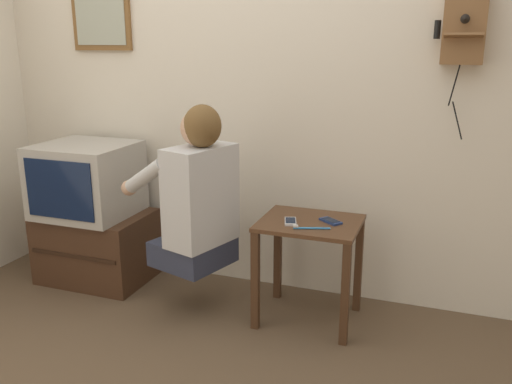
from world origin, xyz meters
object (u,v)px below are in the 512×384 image
object	(u,v)px
television	(87,180)
cell_phone_held	(290,221)
person	(197,194)
wall_phone_antique	(464,24)
toothbrush	(309,228)
framed_picture	(101,12)
cell_phone_spare	(331,221)

from	to	relation	value
television	cell_phone_held	world-z (taller)	television
person	wall_phone_antique	size ratio (longest dim) A/B	1.13
person	television	xyz separation A→B (m)	(-0.84, 0.17, -0.03)
person	cell_phone_held	world-z (taller)	person
cell_phone_held	toothbrush	distance (m)	0.14
television	framed_picture	size ratio (longest dim) A/B	1.20
person	framed_picture	size ratio (longest dim) A/B	1.93
television	cell_phone_spare	world-z (taller)	television
cell_phone_held	cell_phone_spare	distance (m)	0.21
framed_picture	cell_phone_held	world-z (taller)	framed_picture
wall_phone_antique	cell_phone_held	world-z (taller)	wall_phone_antique
framed_picture	toothbrush	bearing A→B (deg)	-17.63
person	television	world-z (taller)	person
wall_phone_antique	person	bearing A→B (deg)	-161.61
framed_picture	cell_phone_spare	world-z (taller)	framed_picture
television	toothbrush	distance (m)	1.48
television	toothbrush	size ratio (longest dim) A/B	3.05
cell_phone_held	television	bearing A→B (deg)	158.29
cell_phone_spare	person	bearing A→B (deg)	138.91
wall_phone_antique	toothbrush	world-z (taller)	wall_phone_antique
cell_phone_held	toothbrush	bearing A→B (deg)	-47.98
television	cell_phone_spare	size ratio (longest dim) A/B	4.15
television	wall_phone_antique	xyz separation A→B (m)	(2.12, 0.26, 0.91)
cell_phone_held	cell_phone_spare	bearing A→B (deg)	3.80
framed_picture	cell_phone_spare	xyz separation A→B (m)	(1.57, -0.33, -1.09)
wall_phone_antique	toothbrush	bearing A→B (deg)	-146.38
person	toothbrush	size ratio (longest dim) A/B	4.91
wall_phone_antique	cell_phone_held	bearing A→B (deg)	-154.84
television	cell_phone_spare	bearing A→B (deg)	-0.88
wall_phone_antique	cell_phone_spare	world-z (taller)	wall_phone_antique
person	cell_phone_held	bearing A→B (deg)	-65.53
cell_phone_spare	television	bearing A→B (deg)	126.73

